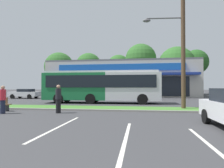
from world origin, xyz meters
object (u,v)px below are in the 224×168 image
object	(u,v)px
utility_pole	(181,41)
car_2	(25,93)
car_1	(137,94)
pedestrian_by_pole	(3,100)
city_bus	(102,86)
pedestrian_far	(58,99)

from	to	relation	value
utility_pole	car_2	bearing A→B (deg)	150.20
utility_pole	car_1	world-z (taller)	utility_pole
utility_pole	car_1	xyz separation A→B (m)	(-3.23, 11.05, -4.16)
car_1	pedestrian_by_pole	size ratio (longest dim) A/B	2.52
city_bus	car_2	xyz separation A→B (m)	(-12.42, 6.15, -1.05)
pedestrian_far	car_1	bearing A→B (deg)	106.84
car_2	utility_pole	bearing A→B (deg)	150.20
car_2	pedestrian_far	world-z (taller)	pedestrian_far
car_1	city_bus	bearing A→B (deg)	60.25
pedestrian_by_pole	pedestrian_far	size ratio (longest dim) A/B	0.97
city_bus	pedestrian_far	size ratio (longest dim) A/B	6.61
pedestrian_by_pole	utility_pole	bearing A→B (deg)	-112.16
utility_pole	car_2	distance (m)	22.52
car_2	pedestrian_far	distance (m)	17.75
pedestrian_by_pole	car_2	bearing A→B (deg)	-10.99
car_1	pedestrian_far	distance (m)	14.65
city_bus	pedestrian_far	world-z (taller)	city_bus
car_1	car_2	bearing A→B (deg)	0.21
pedestrian_by_pole	car_1	bearing A→B (deg)	-68.48
city_bus	car_2	size ratio (longest dim) A/B	2.84
car_1	car_2	xyz separation A→B (m)	(-15.97, -0.06, -0.06)
car_1	pedestrian_far	xyz separation A→B (m)	(-4.80, -13.84, 0.12)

